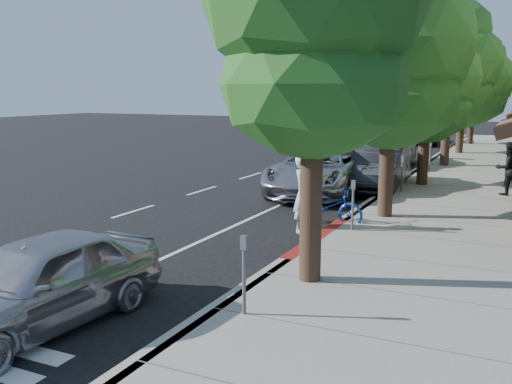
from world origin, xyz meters
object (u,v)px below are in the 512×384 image
Objects in this scene: bicycle at (327,206)px; street_tree_0 at (314,9)px; cyclist at (304,193)px; near_car_a at (38,282)px; street_tree_3 at (450,65)px; silver_suv at (319,170)px; street_tree_4 at (463,78)px; street_tree_5 at (474,81)px; dark_sedan at (379,168)px; pedestrian at (508,169)px; dark_suv_far at (421,131)px; street_tree_2 at (427,79)px; white_pickup at (384,149)px; street_tree_1 at (391,48)px.

street_tree_0 is at bearing -160.92° from bicycle.
cyclist is 7.53m from near_car_a.
street_tree_3 reaches higher than silver_suv.
street_tree_5 is at bearing 90.00° from street_tree_4.
dark_sedan is at bearing 39.80° from silver_suv.
street_tree_3 is at bearing -1.49° from bicycle.
bicycle is 7.43m from pedestrian.
dark_suv_far is at bearing 8.27° from bicycle.
silver_suv is 20.72m from dark_suv_far.
dark_suv_far is (-3.10, 12.00, -3.83)m from street_tree_3.
street_tree_2 is at bearing 82.84° from near_car_a.
dark_sedan is at bearing 3.18° from cyclist.
street_tree_4 is 19.52m from bicycle.
street_tree_2 is 1.52× the size of near_car_a.
white_pickup reaches higher than dark_sedan.
dark_suv_far is at bearing 180.00° from street_tree_5.
near_car_a is at bearing -95.56° from silver_suv.
street_tree_4 is at bearing 90.00° from street_tree_1.
cyclist is 0.33× the size of silver_suv.
street_tree_1 is at bearing 76.07° from near_car_a.
silver_suv is at bearing 26.44° from bicycle.
street_tree_5 is 1.19× the size of white_pickup.
pedestrian is at bearing -3.57° from dark_sedan.
street_tree_1 reaches higher than dark_suv_far.
near_car_a is (0.00, -33.50, -0.18)m from dark_suv_far.
street_tree_4 is 4.01× the size of pedestrian.
white_pickup is at bearing 98.04° from dark_sedan.
dark_suv_far is (-1.70, 19.00, 0.11)m from dark_sedan.
white_pickup is 1.40× the size of near_car_a.
white_pickup is (-2.63, -6.86, -3.36)m from street_tree_4.
near_car_a is (-0.47, -20.64, -0.14)m from white_pickup.
near_car_a is at bearing 172.05° from bicycle.
bicycle is at bearing 82.03° from near_car_a.
dark_suv_far reaches higher than near_car_a.
street_tree_5 is 1.34× the size of dark_suv_far.
street_tree_2 is 16.14m from near_car_a.
pedestrian is at bearing -80.32° from dark_suv_far.
street_tree_0 is 12.02m from pedestrian.
street_tree_1 is at bearing -52.16° from silver_suv.
pedestrian reaches higher than white_pickup.
silver_suv is at bearing 133.39° from street_tree_1.
dark_sedan is at bearing -94.21° from street_tree_5.
silver_suv is (-3.10, -8.72, -3.89)m from street_tree_3.
street_tree_4 is 27.90m from near_car_a.
near_car_a reaches higher than bicycle.
street_tree_4 reaches higher than bicycle.
street_tree_2 is 3.62m from dark_sedan.
street_tree_0 is at bearing -91.99° from dark_suv_far.
street_tree_3 is 12.01m from street_tree_5.
dark_sedan is at bearing 87.46° from near_car_a.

